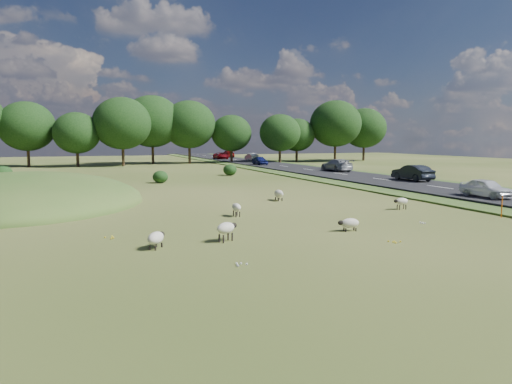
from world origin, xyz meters
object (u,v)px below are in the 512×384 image
car_4 (221,156)px  car_5 (260,160)px  car_2 (252,157)px  sheep_4 (156,238)px  car_3 (486,188)px  sheep_1 (279,194)px  sheep_0 (349,223)px  car_6 (412,173)px  car_1 (337,165)px  car_0 (228,154)px  sheep_3 (401,201)px  sheep_5 (236,207)px  sheep_2 (226,228)px  marker_post (502,207)px

car_4 → car_5: (0.00, -22.05, -0.00)m
car_2 → car_4: size_ratio=0.87×
sheep_4 → car_3: bearing=-40.9°
car_2 → sheep_1: bearing=71.9°
sheep_1 → car_4: bearing=172.0°
sheep_0 → sheep_4: bearing=8.7°
sheep_0 → car_4: car_4 is taller
car_6 → car_1: bearing=-90.0°
car_4 → car_5: size_ratio=1.23×
car_0 → car_5: 29.96m
sheep_3 → sheep_4: 16.10m
sheep_3 → sheep_5: bearing=-9.0°
sheep_2 → car_1: size_ratio=0.22×
sheep_3 → sheep_5: (-10.12, 1.17, 0.01)m
marker_post → car_5: (4.87, 49.02, 0.31)m
marker_post → car_5: bearing=84.3°
sheep_4 → car_5: 54.78m
car_1 → car_2: (0.00, 31.30, -0.07)m
car_5 → car_1: bearing=-77.4°
car_1 → car_4: 39.26m
car_0 → car_3: (-3.80, -73.18, -0.09)m
car_4 → car_5: car_4 is taller
sheep_1 → sheep_4: size_ratio=1.13×
sheep_1 → sheep_2: 13.10m
car_3 → car_4: (0.00, 65.52, 0.02)m
sheep_4 → car_4: (23.45, 71.55, 0.50)m
marker_post → sheep_1: bearing=128.5°
car_1 → car_6: bearing=90.0°
sheep_3 → car_0: car_0 is taller
car_2 → car_4: (-3.80, 7.77, -0.02)m
car_1 → sheep_4: bearing=50.0°
sheep_4 → car_6: 32.80m
sheep_2 → sheep_4: size_ratio=0.99×
marker_post → sheep_4: marker_post is taller
car_0 → car_1: bearing=90.0°
marker_post → car_2: bearing=82.2°
sheep_4 → car_3: 24.22m
sheep_1 → sheep_5: (-4.82, -5.20, 0.04)m
car_2 → car_5: (-3.80, -14.28, -0.03)m
car_3 → car_4: car_4 is taller
sheep_0 → sheep_3: (6.48, 4.53, 0.12)m
sheep_2 → car_0: size_ratio=0.23×
car_6 → sheep_1: bearing=22.4°
sheep_0 → sheep_2: sheep_2 is taller
sheep_3 → car_4: size_ratio=0.21×
sheep_4 → car_1: size_ratio=0.22×
car_0 → sheep_0: bearing=76.9°
car_2 → car_4: bearing=-63.9°
sheep_3 → car_2: car_2 is taller
sheep_1 → sheep_2: sheep_2 is taller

